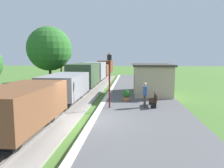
% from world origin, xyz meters
% --- Properties ---
extents(ground_plane, '(160.00, 160.00, 0.00)m').
position_xyz_m(ground_plane, '(0.00, 0.00, 0.00)').
color(ground_plane, '#47702D').
extents(platform_slab, '(6.00, 60.00, 0.25)m').
position_xyz_m(platform_slab, '(3.20, 0.00, 0.12)').
color(platform_slab, '#565659').
rests_on(platform_slab, ground).
extents(platform_edge_stripe, '(0.36, 60.00, 0.01)m').
position_xyz_m(platform_edge_stripe, '(0.40, 0.00, 0.25)').
color(platform_edge_stripe, silver).
rests_on(platform_edge_stripe, platform_slab).
extents(track_ballast, '(3.80, 60.00, 0.12)m').
position_xyz_m(track_ballast, '(-2.40, 0.00, 0.06)').
color(track_ballast, gray).
rests_on(track_ballast, ground).
extents(rail_near, '(0.07, 60.00, 0.14)m').
position_xyz_m(rail_near, '(-1.68, 0.00, 0.19)').
color(rail_near, slate).
rests_on(rail_near, track_ballast).
extents(rail_far, '(0.07, 60.00, 0.14)m').
position_xyz_m(rail_far, '(-3.12, 0.00, 0.19)').
color(rail_far, slate).
rests_on(rail_far, track_ballast).
extents(freight_train, '(2.50, 39.20, 2.72)m').
position_xyz_m(freight_train, '(-2.40, 14.90, 1.55)').
color(freight_train, brown).
rests_on(freight_train, rail_near).
extents(station_hut, '(3.50, 5.80, 2.78)m').
position_xyz_m(station_hut, '(4.40, 9.08, 1.65)').
color(station_hut, tan).
rests_on(station_hut, platform_slab).
extents(bench_near_hut, '(0.42, 1.50, 0.91)m').
position_xyz_m(bench_near_hut, '(4.06, 3.62, 0.72)').
color(bench_near_hut, '#422819').
rests_on(bench_near_hut, platform_slab).
extents(bench_down_platform, '(0.42, 1.50, 0.91)m').
position_xyz_m(bench_down_platform, '(4.06, 14.35, 0.72)').
color(bench_down_platform, '#422819').
rests_on(bench_down_platform, platform_slab).
extents(person_waiting, '(0.25, 0.39, 1.71)m').
position_xyz_m(person_waiting, '(3.41, 3.25, 1.18)').
color(person_waiting, '#38332D').
rests_on(person_waiting, platform_slab).
extents(potted_planter, '(0.64, 0.64, 0.92)m').
position_xyz_m(potted_planter, '(2.15, 5.30, 0.72)').
color(potted_planter, '#9E6642').
rests_on(potted_planter, platform_slab).
extents(lamp_post_near, '(0.28, 0.28, 3.70)m').
position_xyz_m(lamp_post_near, '(1.04, 2.97, 2.80)').
color(lamp_post_near, '#591414').
rests_on(lamp_post_near, platform_slab).
extents(tree_trackside_far, '(4.76, 4.76, 6.94)m').
position_xyz_m(tree_trackside_far, '(-6.34, 11.66, 4.55)').
color(tree_trackside_far, '#4C3823').
rests_on(tree_trackside_far, ground).
extents(tree_field_left, '(3.21, 3.21, 5.95)m').
position_xyz_m(tree_field_left, '(-7.99, 20.58, 4.32)').
color(tree_field_left, '#4C3823').
rests_on(tree_field_left, ground).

